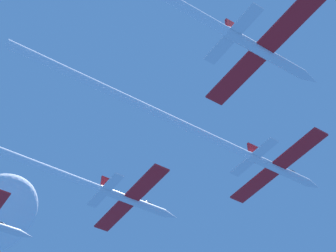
{
  "coord_description": "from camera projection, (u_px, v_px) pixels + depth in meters",
  "views": [
    {
      "loc": [
        39.98,
        -44.71,
        -46.38
      ],
      "look_at": [
        0.23,
        -18.77,
        -0.03
      ],
      "focal_mm": 57.36,
      "sensor_mm": 36.0,
      "label": 1
    }
  ],
  "objects": [
    {
      "name": "jet_left_wing",
      "position": [
        54.0,
        171.0,
        72.17
      ],
      "size": [
        17.46,
        47.6,
        2.89
      ],
      "color": "white"
    },
    {
      "name": "jet_right_wing",
      "position": [
        196.0,
        14.0,
        54.61
      ],
      "size": [
        17.46,
        40.33,
        2.89
      ],
      "color": "white"
    },
    {
      "name": "jet_lead",
      "position": [
        208.0,
        137.0,
        69.01
      ],
      "size": [
        17.46,
        46.95,
        2.89
      ],
      "color": "white"
    }
  ]
}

